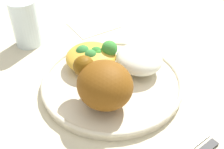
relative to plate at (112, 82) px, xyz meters
The scene contains 7 objects.
ground_plane 0.01m from the plate, ahead, with size 2.00×2.00×0.00m, color beige.
plate is the anchor object (origin of this frame).
roasted_chicken 0.07m from the plate, 134.13° to the left, with size 0.10×0.09×0.07m.
rice_pile 0.06m from the plate, 89.49° to the right, with size 0.09×0.08×0.04m, color silver.
mac_cheese_with_broccoli 0.06m from the plate, ahead, with size 0.09×0.09×0.05m.
water_glass 0.23m from the plate, 19.10° to the left, with size 0.06×0.06×0.10m, color silver.
napkin 0.23m from the plate, 21.18° to the right, with size 0.09×0.10×0.00m, color white.
Camera 1 is at (-0.32, 0.21, 0.33)m, focal length 44.93 mm.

